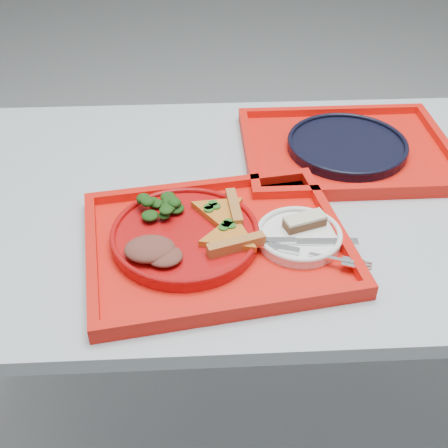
% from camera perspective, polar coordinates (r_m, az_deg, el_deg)
% --- Properties ---
extents(ground, '(10.00, 10.00, 0.00)m').
position_cam_1_polar(ground, '(1.70, 7.90, -17.76)').
color(ground, gray).
rests_on(ground, ground).
extents(table, '(1.60, 0.80, 0.75)m').
position_cam_1_polar(table, '(1.20, 10.67, 0.45)').
color(table, '#ABB5C0').
rests_on(table, ground).
extents(tray_main, '(0.50, 0.41, 0.01)m').
position_cam_1_polar(tray_main, '(0.99, -0.74, -2.23)').
color(tray_main, red).
rests_on(tray_main, table).
extents(tray_far, '(0.45, 0.35, 0.01)m').
position_cam_1_polar(tray_far, '(1.28, 12.29, 7.17)').
color(tray_far, red).
rests_on(tray_far, table).
extents(dinner_plate, '(0.26, 0.26, 0.02)m').
position_cam_1_polar(dinner_plate, '(0.99, -3.95, -1.29)').
color(dinner_plate, '#A90B0C').
rests_on(dinner_plate, tray_main).
extents(side_plate, '(0.15, 0.15, 0.01)m').
position_cam_1_polar(side_plate, '(1.00, 7.60, -1.37)').
color(side_plate, white).
rests_on(side_plate, tray_main).
extents(navy_plate, '(0.26, 0.26, 0.02)m').
position_cam_1_polar(navy_plate, '(1.27, 12.38, 7.71)').
color(navy_plate, black).
rests_on(navy_plate, tray_far).
extents(pizza_slice_a, '(0.13, 0.14, 0.02)m').
position_cam_1_polar(pizza_slice_a, '(0.96, 0.61, -1.07)').
color(pizza_slice_a, gold).
rests_on(pizza_slice_a, dinner_plate).
extents(pizza_slice_b, '(0.12, 0.11, 0.02)m').
position_cam_1_polar(pizza_slice_b, '(1.02, -0.52, 1.51)').
color(pizza_slice_b, gold).
rests_on(pizza_slice_b, dinner_plate).
extents(salad_heap, '(0.08, 0.07, 0.04)m').
position_cam_1_polar(salad_heap, '(1.02, -6.45, 2.12)').
color(salad_heap, black).
rests_on(salad_heap, dinner_plate).
extents(meat_portion, '(0.09, 0.07, 0.03)m').
position_cam_1_polar(meat_portion, '(0.94, -7.55, -2.53)').
color(meat_portion, brown).
rests_on(meat_portion, dinner_plate).
extents(dessert_bar, '(0.08, 0.05, 0.02)m').
position_cam_1_polar(dessert_bar, '(1.01, 8.19, 0.28)').
color(dessert_bar, '#4B2719').
rests_on(dessert_bar, side_plate).
extents(knife, '(0.19, 0.02, 0.01)m').
position_cam_1_polar(knife, '(0.98, 8.20, -1.71)').
color(knife, silver).
rests_on(knife, side_plate).
extents(fork, '(0.18, 0.08, 0.01)m').
position_cam_1_polar(fork, '(0.95, 8.55, -2.96)').
color(fork, silver).
rests_on(fork, side_plate).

